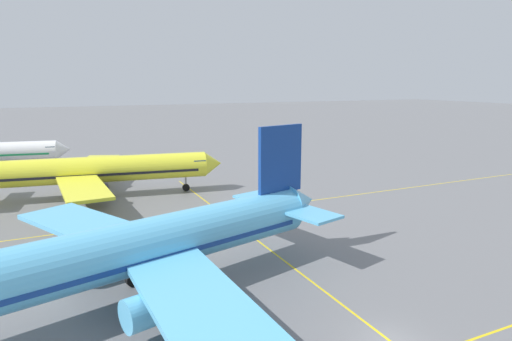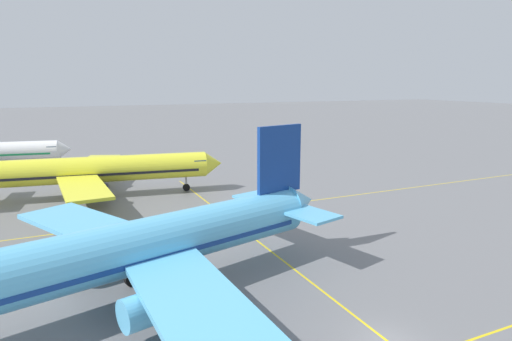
% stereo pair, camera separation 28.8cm
% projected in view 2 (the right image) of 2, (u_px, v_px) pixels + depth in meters
% --- Properties ---
extents(airliner_front_gate, '(38.96, 33.18, 12.27)m').
position_uv_depth(airliner_front_gate, '(124.00, 251.00, 31.29)').
color(airliner_front_gate, '#5BB7E5').
rests_on(airliner_front_gate, ground).
extents(airliner_second_row, '(36.82, 31.44, 11.46)m').
position_uv_depth(airliner_second_row, '(92.00, 170.00, 61.41)').
color(airliner_second_row, yellow).
rests_on(airliner_second_row, ground).
extents(taxiway_markings, '(146.55, 71.93, 0.01)m').
position_uv_depth(taxiway_markings, '(282.00, 260.00, 40.25)').
color(taxiway_markings, yellow).
rests_on(taxiway_markings, ground).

